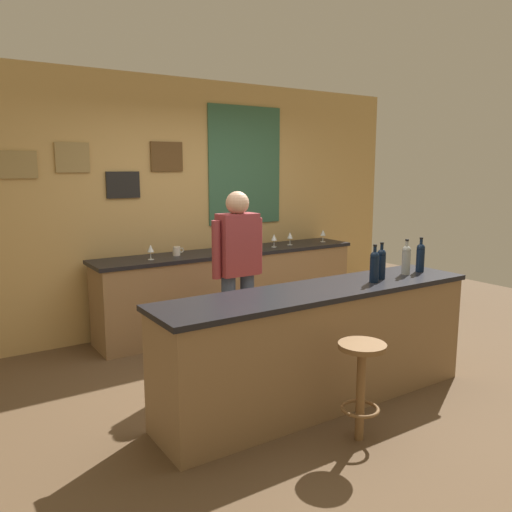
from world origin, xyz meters
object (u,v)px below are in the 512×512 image
Objects in this scene: bartender at (238,267)px; bar_stool at (361,375)px; wine_bottle_c at (406,259)px; wine_glass_e at (323,233)px; coffee_mug at (177,251)px; wine_bottle_d at (420,256)px; wine_glass_a at (151,249)px; wine_glass_c at (274,238)px; wine_glass_d at (290,236)px; wine_glass_b at (231,241)px; wine_bottle_b at (381,263)px; wine_bottle_a at (374,265)px.

bar_stool is at bearing -90.45° from bartender.
wine_glass_e is at bearing 68.68° from wine_bottle_c.
coffee_mug is at bearing 178.26° from wine_glass_e.
wine_bottle_d reaches higher than bar_stool.
wine_glass_c is (1.53, 0.00, 0.00)m from wine_glass_a.
coffee_mug is (-0.12, 1.06, 0.01)m from bartender.
wine_glass_a and wine_glass_d have the same top height.
wine_glass_c is at bearing -4.11° from coffee_mug.
wine_glass_b is (-0.75, 2.00, -0.05)m from wine_bottle_d.
wine_glass_a is 1.00× the size of wine_glass_d.
wine_glass_e reaches higher than bar_stool.
wine_glass_b reaches higher than bar_stool.
wine_bottle_b and wine_bottle_c have the same top height.
wine_glass_b reaches higher than coffee_mug.
wine_bottle_b is at bearing -106.26° from wine_glass_d.
wine_bottle_d reaches higher than coffee_mug.
wine_bottle_a reaches higher than wine_glass_c.
wine_bottle_a is at bearing -62.53° from wine_glass_a.
wine_glass_a is at bearing 121.07° from wine_bottle_b.
bartender is at bearing 119.57° from wine_bottle_a.
wine_bottle_d reaches higher than wine_glass_c.
wine_glass_d is (1.35, 1.01, 0.07)m from bartender.
wine_glass_b is 1.00× the size of wine_glass_d.
wine_glass_c reaches higher than bar_stool.
wine_glass_b is at bearing -178.49° from wine_glass_d.
wine_glass_d is at bearing 87.65° from wine_bottle_d.
wine_bottle_d is (0.51, 0.03, 0.00)m from wine_bottle_b.
bartender is 1.07m from wine_glass_a.
wine_bottle_c is 1.97× the size of wine_glass_d.
wine_glass_b is at bearing 92.79° from wine_bottle_a.
bartender is 10.45× the size of wine_glass_b.
wine_bottle_a is 2.23m from wine_glass_d.
bar_stool is 1.37m from wine_bottle_c.
wine_bottle_b is at bearing 37.06° from bar_stool.
wine_glass_b is at bearing 1.41° from wine_glass_a.
wine_glass_d is (0.83, 0.02, 0.00)m from wine_glass_b.
wine_bottle_d reaches higher than wine_glass_e.
wine_glass_d is (0.60, 2.05, -0.05)m from wine_bottle_b.
wine_bottle_d is 1.97× the size of wine_glass_b.
bartender reaches higher than wine_glass_d.
wine_bottle_d reaches higher than wine_glass_d.
wine_bottle_b is 1.00× the size of wine_bottle_d.
wine_bottle_b is at bearing -53.86° from bartender.
wine_bottle_c is 1.99m from wine_glass_c.
wine_bottle_a is 1.97× the size of wine_glass_c.
wine_glass_b is at bearing 177.76° from wine_glass_c.
bar_stool is 4.39× the size of wine_glass_c.
bar_stool is at bearing -140.29° from wine_bottle_a.
bar_stool is 3.25m from wine_glass_e.
wine_bottle_d is (0.20, 0.01, 0.00)m from wine_bottle_c.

